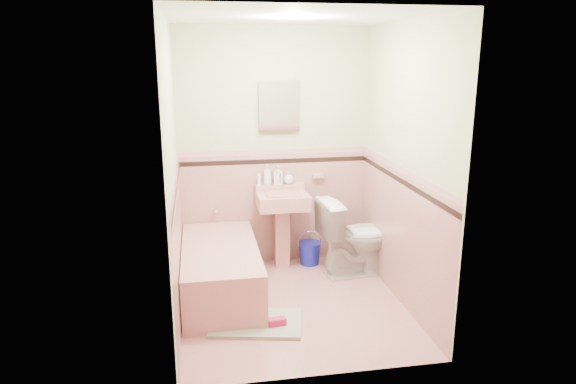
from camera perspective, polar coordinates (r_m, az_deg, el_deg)
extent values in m
plane|color=tan|center=(4.86, 0.52, -12.24)|extent=(2.20, 2.20, 0.00)
plane|color=white|center=(4.34, 0.60, 18.66)|extent=(2.20, 2.20, 0.00)
plane|color=#F3E6C6|center=(5.50, -1.53, 4.74)|extent=(2.50, 0.00, 2.50)
plane|color=#F3E6C6|center=(3.39, 3.94, -1.62)|extent=(2.50, 0.00, 2.50)
plane|color=#F3E6C6|center=(4.37, -12.46, 1.78)|extent=(0.00, 2.50, 2.50)
plane|color=#F3E6C6|center=(4.71, 12.61, 2.71)|extent=(0.00, 2.50, 2.50)
plane|color=tan|center=(5.64, -1.47, -1.80)|extent=(2.00, 0.00, 2.00)
plane|color=tan|center=(3.64, 3.71, -11.44)|extent=(2.00, 0.00, 2.00)
plane|color=tan|center=(4.55, -11.86, -6.21)|extent=(0.00, 2.20, 2.20)
plane|color=tan|center=(4.88, 12.05, -4.77)|extent=(0.00, 2.20, 2.20)
plane|color=black|center=(5.50, -1.49, 3.38)|extent=(2.00, 0.00, 2.00)
plane|color=black|center=(3.45, 3.83, -3.62)|extent=(2.00, 0.00, 2.00)
plane|color=black|center=(4.40, -12.13, 0.14)|extent=(0.00, 2.20, 2.20)
plane|color=black|center=(4.74, 12.32, 1.17)|extent=(0.00, 2.20, 2.20)
plane|color=tan|center=(5.49, -1.50, 4.40)|extent=(2.00, 0.00, 2.00)
plane|color=tan|center=(3.42, 3.86, -2.02)|extent=(2.00, 0.00, 2.00)
plane|color=tan|center=(4.37, -12.20, 1.41)|extent=(0.00, 2.20, 2.20)
plane|color=tan|center=(4.71, 12.39, 2.35)|extent=(0.00, 2.20, 2.20)
cube|color=tan|center=(5.00, -7.38, -8.71)|extent=(0.70, 1.50, 0.45)
cylinder|color=silver|center=(5.54, -7.88, -1.92)|extent=(0.04, 0.12, 0.04)
cylinder|color=silver|center=(5.47, -0.84, 1.48)|extent=(0.02, 0.02, 0.10)
cube|color=white|center=(5.42, -0.99, 9.40)|extent=(0.38, 0.04, 0.47)
cube|color=tan|center=(5.61, 3.31, 1.79)|extent=(0.12, 0.07, 0.04)
imported|color=#B2B2B2|center=(5.48, -2.27, 1.92)|extent=(0.10, 0.10, 0.22)
imported|color=#B2B2B2|center=(5.50, -1.08, 1.88)|extent=(0.11, 0.11, 0.20)
imported|color=#B2B2B2|center=(5.52, 0.06, 1.60)|extent=(0.11, 0.11, 0.14)
cylinder|color=white|center=(5.48, -3.20, 1.38)|extent=(0.04, 0.04, 0.12)
imported|color=white|center=(5.41, 7.61, -4.82)|extent=(0.85, 0.55, 0.81)
cube|color=gray|center=(4.54, -3.49, -14.11)|extent=(0.84, 0.64, 0.03)
cube|color=#BF1E59|center=(4.46, -1.21, -14.00)|extent=(0.16, 0.09, 0.06)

